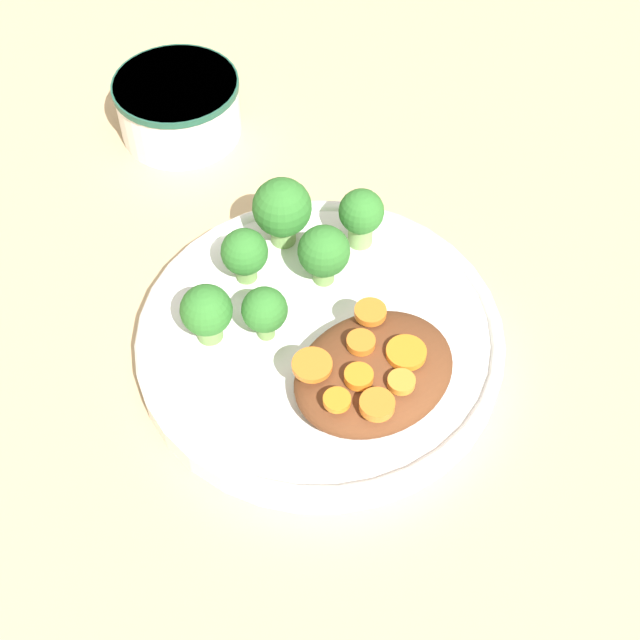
# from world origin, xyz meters

# --- Properties ---
(ground_plane) EXTENTS (4.00, 4.00, 0.00)m
(ground_plane) POSITION_xyz_m (0.00, 0.00, 0.00)
(ground_plane) COLOR tan
(plate) EXTENTS (0.27, 0.27, 0.03)m
(plate) POSITION_xyz_m (0.00, 0.00, 0.01)
(plate) COLOR white
(plate) RESTS_ON ground_plane
(dip_bowl) EXTENTS (0.11, 0.11, 0.05)m
(dip_bowl) POSITION_xyz_m (0.06, 0.28, 0.03)
(dip_bowl) COLOR white
(dip_bowl) RESTS_ON ground_plane
(stew_mound) EXTENTS (0.12, 0.10, 0.03)m
(stew_mound) POSITION_xyz_m (-0.00, -0.06, 0.04)
(stew_mound) COLOR brown
(stew_mound) RESTS_ON plate
(broccoli_floret_0) EXTENTS (0.03, 0.03, 0.05)m
(broccoli_floret_0) POSITION_xyz_m (-0.03, 0.02, 0.05)
(broccoli_floret_0) COLOR #759E51
(broccoli_floret_0) RESTS_ON plate
(broccoli_floret_1) EXTENTS (0.04, 0.04, 0.05)m
(broccoli_floret_1) POSITION_xyz_m (0.08, 0.05, 0.05)
(broccoli_floret_1) COLOR #7FA85B
(broccoli_floret_1) RESTS_ON plate
(broccoli_floret_2) EXTENTS (0.04, 0.04, 0.05)m
(broccoli_floret_2) POSITION_xyz_m (-0.01, 0.08, 0.05)
(broccoli_floret_2) COLOR #759E51
(broccoli_floret_2) RESTS_ON plate
(broccoli_floret_3) EXTENTS (0.04, 0.04, 0.05)m
(broccoli_floret_3) POSITION_xyz_m (0.03, 0.04, 0.05)
(broccoli_floret_3) COLOR #759E51
(broccoli_floret_3) RESTS_ON plate
(broccoli_floret_4) EXTENTS (0.05, 0.05, 0.06)m
(broccoli_floret_4) POSITION_xyz_m (0.04, 0.09, 0.06)
(broccoli_floret_4) COLOR #7FA85B
(broccoli_floret_4) RESTS_ON plate
(broccoli_floret_5) EXTENTS (0.04, 0.04, 0.05)m
(broccoli_floret_5) POSITION_xyz_m (-0.06, 0.05, 0.05)
(broccoli_floret_5) COLOR #759E51
(broccoli_floret_5) RESTS_ON plate
(carrot_slice_0) EXTENTS (0.02, 0.02, 0.01)m
(carrot_slice_0) POSITION_xyz_m (0.02, -0.03, 0.06)
(carrot_slice_0) COLOR orange
(carrot_slice_0) RESTS_ON stew_mound
(carrot_slice_1) EXTENTS (0.03, 0.03, 0.01)m
(carrot_slice_1) POSITION_xyz_m (0.02, -0.07, 0.06)
(carrot_slice_1) COLOR orange
(carrot_slice_1) RESTS_ON stew_mound
(carrot_slice_2) EXTENTS (0.02, 0.02, 0.01)m
(carrot_slice_2) POSITION_xyz_m (-0.00, -0.04, 0.06)
(carrot_slice_2) COLOR orange
(carrot_slice_2) RESTS_ON stew_mound
(carrot_slice_3) EXTENTS (0.03, 0.03, 0.00)m
(carrot_slice_3) POSITION_xyz_m (-0.04, -0.04, 0.05)
(carrot_slice_3) COLOR orange
(carrot_slice_3) RESTS_ON stew_mound
(carrot_slice_4) EXTENTS (0.02, 0.02, 0.01)m
(carrot_slice_4) POSITION_xyz_m (-0.02, -0.09, 0.06)
(carrot_slice_4) COLOR orange
(carrot_slice_4) RESTS_ON stew_mound
(carrot_slice_5) EXTENTS (0.02, 0.02, 0.01)m
(carrot_slice_5) POSITION_xyz_m (-0.02, -0.07, 0.06)
(carrot_slice_5) COLOR orange
(carrot_slice_5) RESTS_ON stew_mound
(carrot_slice_6) EXTENTS (0.02, 0.02, 0.00)m
(carrot_slice_6) POSITION_xyz_m (-0.04, -0.07, 0.05)
(carrot_slice_6) COLOR orange
(carrot_slice_6) RESTS_ON stew_mound
(carrot_slice_7) EXTENTS (0.02, 0.02, 0.01)m
(carrot_slice_7) POSITION_xyz_m (-0.00, -0.09, 0.06)
(carrot_slice_7) COLOR orange
(carrot_slice_7) RESTS_ON stew_mound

